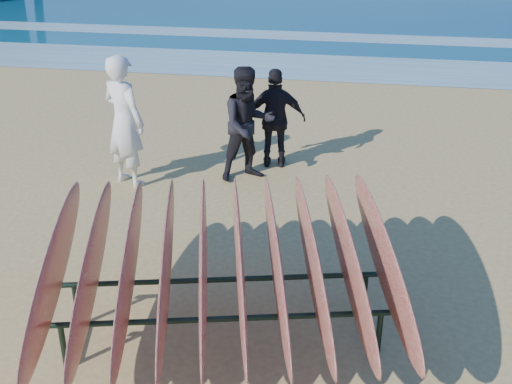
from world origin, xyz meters
The scene contains 7 objects.
ground centered at (0.00, 0.00, 0.00)m, with size 120.00×120.00×0.00m, color tan.
foam_near centered at (0.00, 10.00, 0.01)m, with size 160.00×160.00×0.00m, color white.
foam_far centered at (0.00, 13.50, 0.01)m, with size 160.00×160.00×0.00m, color white.
surfboard_rack centered at (-0.08, -0.67, 0.88)m, with size 3.75×3.54×1.39m.
person_white centered at (-2.27, 2.74, 0.99)m, with size 0.72×0.47×1.97m, color white.
person_dark_a centered at (-0.53, 3.21, 0.87)m, with size 0.85×0.66×1.75m, color black.
person_dark_b centered at (-0.18, 3.77, 0.79)m, with size 0.93×0.39×1.59m, color black.
Camera 1 is at (1.09, -5.67, 4.13)m, focal length 45.00 mm.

